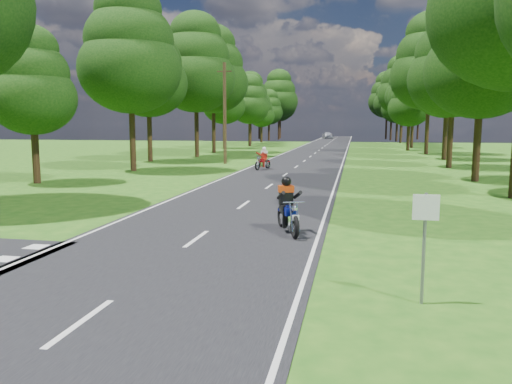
# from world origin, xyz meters

# --- Properties ---
(ground) EXTENTS (160.00, 160.00, 0.00)m
(ground) POSITION_xyz_m (0.00, 0.00, 0.00)
(ground) COLOR #225613
(ground) RESTS_ON ground
(main_road) EXTENTS (7.00, 140.00, 0.02)m
(main_road) POSITION_xyz_m (0.00, 50.00, 0.01)
(main_road) COLOR black
(main_road) RESTS_ON ground
(road_markings) EXTENTS (7.40, 140.00, 0.01)m
(road_markings) POSITION_xyz_m (-0.14, 48.13, 0.02)
(road_markings) COLOR silver
(road_markings) RESTS_ON main_road
(treeline) EXTENTS (40.00, 115.35, 14.78)m
(treeline) POSITION_xyz_m (1.43, 60.06, 8.25)
(treeline) COLOR black
(treeline) RESTS_ON ground
(telegraph_pole) EXTENTS (1.20, 0.26, 8.00)m
(telegraph_pole) POSITION_xyz_m (-6.00, 28.00, 4.07)
(telegraph_pole) COLOR #382616
(telegraph_pole) RESTS_ON ground
(road_sign) EXTENTS (0.45, 0.07, 2.00)m
(road_sign) POSITION_xyz_m (5.50, -2.01, 1.34)
(road_sign) COLOR slate
(road_sign) RESTS_ON ground
(rider_near_blue) EXTENTS (1.33, 2.07, 1.64)m
(rider_near_blue) POSITION_xyz_m (2.38, 3.31, 0.84)
(rider_near_blue) COLOR #0D1892
(rider_near_blue) RESTS_ON main_road
(rider_far_red) EXTENTS (1.15, 1.99, 1.57)m
(rider_far_red) POSITION_xyz_m (-2.05, 23.33, 0.81)
(rider_far_red) COLOR #B30D15
(rider_far_red) RESTS_ON main_road
(distant_car) EXTENTS (2.91, 4.74, 1.51)m
(distant_car) POSITION_xyz_m (-1.65, 99.28, 0.77)
(distant_car) COLOR silver
(distant_car) RESTS_ON main_road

